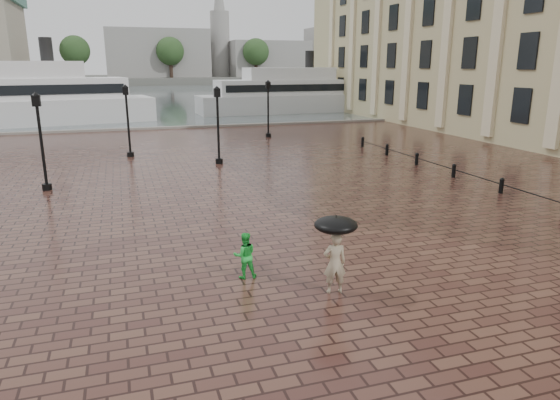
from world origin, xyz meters
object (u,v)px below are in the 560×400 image
Objects in this scene: adult_pedestrian at (335,263)px; ferry_far at (289,94)px; ferry_near at (18,99)px; child_pedestrian at (245,255)px; street_lamps at (135,121)px.

adult_pedestrian is 0.07× the size of ferry_far.
adult_pedestrian is 0.06× the size of ferry_near.
ferry_near is (-12.28, 42.07, 1.83)m from child_pedestrian.
ferry_far is at bearing 54.20° from street_lamps.
ferry_near is at bearing -62.61° from adult_pedestrian.
adult_pedestrian reaches higher than child_pedestrian.
street_lamps reaches higher than child_pedestrian.
ferry_near reaches higher than street_lamps.
adult_pedestrian is 2.56m from child_pedestrian.
street_lamps is at bearing -127.93° from ferry_far.
adult_pedestrian is at bearing -109.46° from ferry_far.
ferry_far is (17.10, 46.85, 1.56)m from child_pedestrian.
ferry_near is 29.76m from ferry_far.
child_pedestrian is 49.90m from ferry_far.
street_lamps is at bearing -79.29° from child_pedestrian.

